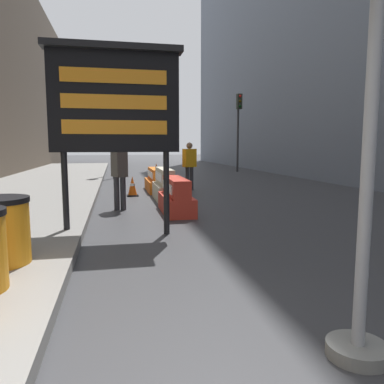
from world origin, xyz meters
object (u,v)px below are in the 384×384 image
traffic_cone_near (166,186)px  traffic_light_near_curb (112,106)px  traffic_cone_far (156,173)px  pedestrian_passerby (189,162)px  jersey_barrier_orange_near (156,181)px  jersey_barrier_cream (165,186)px  traffic_cone_mid (132,186)px  message_board (115,101)px  jersey_barrier_red_striped (176,198)px  traffic_light_far_side (239,116)px  pedestrian_worker (119,169)px

traffic_cone_near → traffic_light_near_curb: size_ratio=0.14×
traffic_cone_far → pedestrian_passerby: pedestrian_passerby is taller
traffic_cone_far → jersey_barrier_orange_near: bearing=-96.2°
jersey_barrier_cream → traffic_cone_mid: (-0.84, 1.07, -0.10)m
traffic_cone_near → pedestrian_passerby: size_ratio=0.39×
jersey_barrier_orange_near → traffic_light_near_curb: 6.12m
message_board → traffic_light_near_curb: 11.36m
jersey_barrier_orange_near → traffic_cone_far: bearing=83.8°
pedestrian_passerby → traffic_cone_far: bearing=-93.6°
message_board → jersey_barrier_red_striped: bearing=56.5°
jersey_barrier_red_striped → traffic_cone_near: jersey_barrier_red_striped is taller
traffic_cone_mid → traffic_cone_far: size_ratio=0.76×
jersey_barrier_cream → traffic_light_near_curb: bearing=100.8°
traffic_cone_far → traffic_light_far_side: traffic_light_far_side is taller
jersey_barrier_red_striped → traffic_light_near_curb: bearing=98.5°
traffic_cone_near → message_board: bearing=-107.2°
traffic_cone_far → pedestrian_passerby: bearing=-73.6°
jersey_barrier_cream → traffic_cone_far: jersey_barrier_cream is taller
jersey_barrier_cream → jersey_barrier_orange_near: 2.16m
traffic_cone_mid → jersey_barrier_red_striped: bearing=-74.7°
pedestrian_worker → traffic_light_far_side: bearing=-51.1°
traffic_cone_near → pedestrian_worker: bearing=-123.5°
jersey_barrier_red_striped → traffic_light_near_curb: traffic_light_near_curb is taller
jersey_barrier_orange_near → pedestrian_passerby: size_ratio=1.26×
pedestrian_passerby → traffic_cone_near: bearing=38.2°
traffic_cone_near → pedestrian_passerby: 2.06m
traffic_cone_far → pedestrian_worker: (-1.57, -6.61, 0.58)m
traffic_cone_near → traffic_cone_far: (0.19, 4.52, 0.08)m
jersey_barrier_cream → pedestrian_passerby: bearing=63.6°
message_board → traffic_cone_near: bearing=72.8°
message_board → jersey_barrier_orange_near: size_ratio=1.52×
traffic_cone_mid → traffic_light_near_curb: (-0.56, 6.27, 3.00)m
traffic_cone_mid → pedestrian_passerby: bearing=33.0°
jersey_barrier_orange_near → jersey_barrier_cream: bearing=-90.0°
jersey_barrier_red_striped → traffic_cone_mid: bearing=105.3°
jersey_barrier_red_striped → traffic_light_far_side: bearing=65.6°
jersey_barrier_cream → traffic_cone_mid: bearing=128.1°
jersey_barrier_orange_near → jersey_barrier_red_striped: bearing=-90.0°
jersey_barrier_cream → traffic_cone_far: bearing=86.3°
jersey_barrier_cream → traffic_light_near_curb: size_ratio=0.40×
jersey_barrier_red_striped → pedestrian_passerby: bearing=75.0°
jersey_barrier_red_striped → traffic_light_far_side: 13.93m
jersey_barrier_cream → traffic_cone_far: (0.34, 5.23, -0.00)m
pedestrian_passerby → jersey_barrier_cream: bearing=43.7°
pedestrian_worker → jersey_barrier_cream: bearing=-62.9°
message_board → traffic_light_far_side: traffic_light_far_side is taller
traffic_cone_near → traffic_cone_far: 4.53m
jersey_barrier_red_striped → traffic_light_far_side: (5.63, 12.42, 2.82)m
traffic_cone_mid → pedestrian_worker: bearing=-99.3°
message_board → jersey_barrier_cream: message_board is taller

